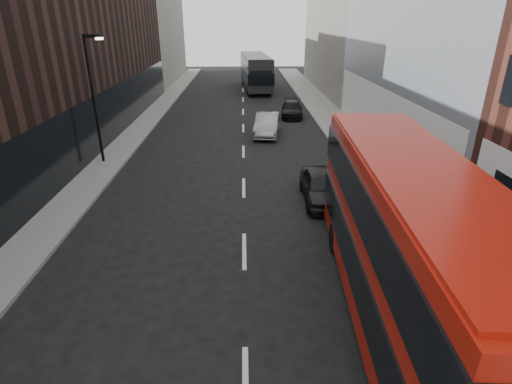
{
  "coord_description": "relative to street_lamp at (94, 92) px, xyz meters",
  "views": [
    {
      "loc": [
        0.03,
        -4.68,
        7.9
      ],
      "look_at": [
        0.43,
        7.7,
        2.5
      ],
      "focal_mm": 28.0,
      "sensor_mm": 36.0,
      "label": 1
    }
  ],
  "objects": [
    {
      "name": "sidewalk_right",
      "position": [
        15.72,
        7.0,
        -4.11
      ],
      "size": [
        3.0,
        80.0,
        0.15
      ],
      "primitive_type": "cube",
      "color": "slate",
      "rests_on": "ground"
    },
    {
      "name": "car_c",
      "position": [
        12.49,
        11.93,
        -3.54
      ],
      "size": [
        2.26,
        4.56,
        1.27
      ],
      "primitive_type": "imported",
      "rotation": [
        0.0,
        0.0,
        -0.11
      ],
      "color": "black",
      "rests_on": "ground"
    },
    {
      "name": "building_victorian",
      "position": [
        19.59,
        26.0,
        5.48
      ],
      "size": [
        6.5,
        24.0,
        21.0
      ],
      "color": "slate",
      "rests_on": "ground"
    },
    {
      "name": "grey_bus",
      "position": [
        9.77,
        26.82,
        -2.07
      ],
      "size": [
        3.71,
        12.4,
        3.95
      ],
      "rotation": [
        0.0,
        0.0,
        0.07
      ],
      "color": "black",
      "rests_on": "ground"
    },
    {
      "name": "car_a",
      "position": [
        11.82,
        -5.66,
        -3.46
      ],
      "size": [
        1.79,
        4.28,
        1.45
      ],
      "primitive_type": "imported",
      "rotation": [
        0.0,
        0.0,
        -0.02
      ],
      "color": "black",
      "rests_on": "ground"
    },
    {
      "name": "red_bus",
      "position": [
        12.46,
        -13.88,
        -1.56
      ],
      "size": [
        3.55,
        11.86,
        4.73
      ],
      "rotation": [
        0.0,
        0.0,
        -0.07
      ],
      "color": "#A9160A",
      "rests_on": "ground"
    },
    {
      "name": "building_left_mid",
      "position": [
        -3.28,
        12.0,
        2.82
      ],
      "size": [
        5.0,
        24.0,
        14.0
      ],
      "primitive_type": "cube",
      "color": "black",
      "rests_on": "ground"
    },
    {
      "name": "building_left_far",
      "position": [
        -3.28,
        34.0,
        2.32
      ],
      "size": [
        5.0,
        20.0,
        13.0
      ],
      "primitive_type": "cube",
      "color": "slate",
      "rests_on": "ground"
    },
    {
      "name": "car_b",
      "position": [
        9.97,
        6.04,
        -3.41
      ],
      "size": [
        2.25,
        4.86,
        1.54
      ],
      "primitive_type": "imported",
      "rotation": [
        0.0,
        0.0,
        -0.13
      ],
      "color": "gray",
      "rests_on": "ground"
    },
    {
      "name": "street_lamp",
      "position": [
        0.0,
        0.0,
        0.0
      ],
      "size": [
        1.06,
        0.22,
        7.0
      ],
      "color": "black",
      "rests_on": "sidewalk_left"
    },
    {
      "name": "sidewalk_left",
      "position": [
        0.22,
        7.0,
        -4.11
      ],
      "size": [
        2.0,
        80.0,
        0.15
      ],
      "primitive_type": "cube",
      "color": "slate",
      "rests_on": "ground"
    }
  ]
}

